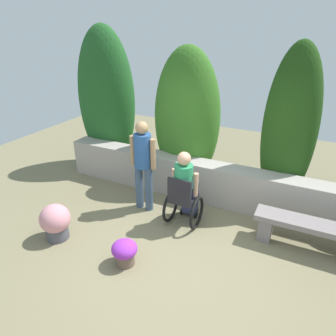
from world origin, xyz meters
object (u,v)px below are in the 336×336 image
(person_standing_companion, at_px, (143,161))
(flower_pot_purple_near, at_px, (55,222))
(flower_pot_terracotta_by_wall, at_px, (125,252))
(stone_bench, at_px, (311,231))
(person_in_wheelchair, at_px, (185,191))

(person_standing_companion, relative_size, flower_pot_purple_near, 2.78)
(flower_pot_terracotta_by_wall, bearing_deg, stone_bench, 32.96)
(person_standing_companion, height_order, flower_pot_purple_near, person_standing_companion)
(stone_bench, xyz_separation_m, flower_pot_purple_near, (-3.61, -1.48, -0.01))
(stone_bench, bearing_deg, person_standing_companion, 173.37)
(flower_pot_purple_near, bearing_deg, person_in_wheelchair, 38.03)
(stone_bench, distance_m, person_standing_companion, 2.89)
(flower_pot_purple_near, relative_size, flower_pot_terracotta_by_wall, 1.55)
(stone_bench, xyz_separation_m, person_standing_companion, (-2.81, -0.09, 0.64))
(person_in_wheelchair, bearing_deg, stone_bench, -2.03)
(person_in_wheelchair, relative_size, person_standing_companion, 0.80)
(person_standing_companion, height_order, flower_pot_terracotta_by_wall, person_standing_companion)
(person_standing_companion, xyz_separation_m, flower_pot_purple_near, (-0.80, -1.39, -0.65))
(stone_bench, distance_m, flower_pot_terracotta_by_wall, 2.76)
(stone_bench, height_order, flower_pot_purple_near, flower_pot_purple_near)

